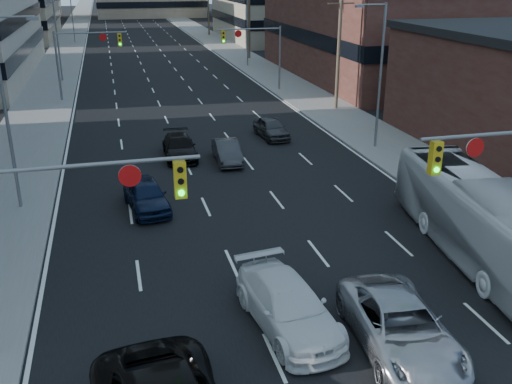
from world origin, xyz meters
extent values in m
cube|color=black|center=(0.00, 130.00, 0.01)|extent=(18.00, 300.00, 0.02)
cube|color=slate|center=(-11.50, 130.00, 0.07)|extent=(5.00, 300.00, 0.15)
cube|color=slate|center=(11.50, 130.00, 0.07)|extent=(5.00, 300.00, 0.15)
cube|color=#472119|center=(24.00, 50.00, 4.50)|extent=(20.00, 30.00, 9.00)
cylinder|color=slate|center=(-6.75, 8.00, 5.80)|extent=(6.50, 0.12, 0.12)
cube|color=gold|center=(-4.10, 8.00, 5.15)|extent=(0.35, 0.28, 1.10)
cylinder|color=black|center=(-4.10, 7.84, 5.50)|extent=(0.18, 0.06, 0.18)
cylinder|color=black|center=(-4.10, 7.84, 5.15)|extent=(0.18, 0.06, 0.18)
cylinder|color=#0CE526|center=(-4.10, 7.84, 4.80)|extent=(0.18, 0.06, 0.18)
cylinder|color=white|center=(-5.50, 7.97, 5.40)|extent=(0.64, 0.06, 0.64)
cylinder|color=slate|center=(6.75, 8.00, 5.80)|extent=(6.50, 0.12, 0.12)
cube|color=gold|center=(4.10, 8.00, 5.15)|extent=(0.35, 0.28, 1.10)
cylinder|color=black|center=(4.10, 7.84, 5.50)|extent=(0.18, 0.06, 0.18)
cylinder|color=black|center=(4.10, 7.84, 5.15)|extent=(0.18, 0.06, 0.18)
cylinder|color=#0CE526|center=(4.10, 7.84, 4.80)|extent=(0.18, 0.06, 0.18)
cylinder|color=white|center=(5.50, 7.97, 5.40)|extent=(0.64, 0.06, 0.64)
cylinder|color=slate|center=(-10.00, 45.00, 3.00)|extent=(0.18, 0.18, 6.00)
cylinder|color=slate|center=(-7.00, 45.00, 5.80)|extent=(6.00, 0.12, 0.12)
cube|color=gold|center=(-4.60, 45.00, 5.15)|extent=(0.35, 0.28, 1.10)
cylinder|color=black|center=(-4.60, 44.84, 5.50)|extent=(0.18, 0.06, 0.18)
cylinder|color=black|center=(-4.60, 44.84, 5.15)|extent=(0.18, 0.06, 0.18)
cylinder|color=#0CE526|center=(-4.60, 44.84, 4.80)|extent=(0.18, 0.06, 0.18)
cylinder|color=white|center=(-6.00, 44.97, 5.40)|extent=(0.64, 0.06, 0.64)
cylinder|color=slate|center=(10.00, 45.00, 3.00)|extent=(0.18, 0.18, 6.00)
cylinder|color=slate|center=(7.00, 45.00, 5.80)|extent=(6.00, 0.12, 0.12)
cube|color=gold|center=(4.60, 45.00, 5.15)|extent=(0.35, 0.28, 1.10)
cylinder|color=black|center=(4.60, 44.84, 5.50)|extent=(0.18, 0.06, 0.18)
cylinder|color=black|center=(4.60, 44.84, 5.15)|extent=(0.18, 0.06, 0.18)
cylinder|color=#0CE526|center=(4.60, 44.84, 4.80)|extent=(0.18, 0.06, 0.18)
cylinder|color=white|center=(6.00, 44.97, 5.40)|extent=(0.64, 0.06, 0.64)
cylinder|color=#4C3D2D|center=(12.20, 36.00, 5.50)|extent=(0.28, 0.28, 11.00)
cube|color=#4C3D2D|center=(12.20, 36.00, 8.40)|extent=(2.20, 0.10, 0.10)
cylinder|color=#4C3D2D|center=(12.20, 66.00, 5.50)|extent=(0.28, 0.28, 11.00)
cylinder|color=#4C3D2D|center=(12.20, 96.00, 5.50)|extent=(0.28, 0.28, 11.00)
cylinder|color=slate|center=(-10.50, 20.00, 4.50)|extent=(0.16, 0.16, 9.00)
cylinder|color=slate|center=(-9.60, 20.00, 8.90)|extent=(1.80, 0.10, 0.10)
cube|color=slate|center=(-8.80, 20.00, 8.82)|extent=(0.50, 0.22, 0.14)
cylinder|color=slate|center=(-10.50, 55.00, 4.50)|extent=(0.16, 0.16, 9.00)
cylinder|color=slate|center=(-10.50, 90.00, 4.50)|extent=(0.16, 0.16, 9.00)
cylinder|color=slate|center=(10.50, 25.00, 4.50)|extent=(0.16, 0.16, 9.00)
cylinder|color=slate|center=(9.60, 25.00, 8.90)|extent=(1.80, 0.10, 0.10)
cube|color=slate|center=(8.80, 25.00, 8.82)|extent=(0.50, 0.22, 0.14)
cylinder|color=slate|center=(10.50, 60.00, 4.50)|extent=(0.16, 0.16, 9.00)
imported|color=silver|center=(-0.93, 7.47, 0.76)|extent=(2.79, 5.50, 1.53)
imported|color=#A1A1A5|center=(2.00, 5.51, 0.77)|extent=(3.02, 5.76, 1.55)
imported|color=silver|center=(7.91, 10.28, 1.61)|extent=(4.19, 11.81, 3.22)
imported|color=black|center=(-4.60, 18.44, 0.73)|extent=(2.28, 4.50, 1.47)
imported|color=#2E2E31|center=(0.65, 24.63, 0.65)|extent=(1.53, 4.00, 1.30)
imported|color=black|center=(-2.00, 26.24, 0.67)|extent=(1.97, 4.65, 1.34)
imported|color=#333335|center=(4.69, 29.16, 0.69)|extent=(1.92, 4.15, 1.38)
camera|label=1|loc=(-5.82, -7.45, 10.75)|focal=40.00mm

